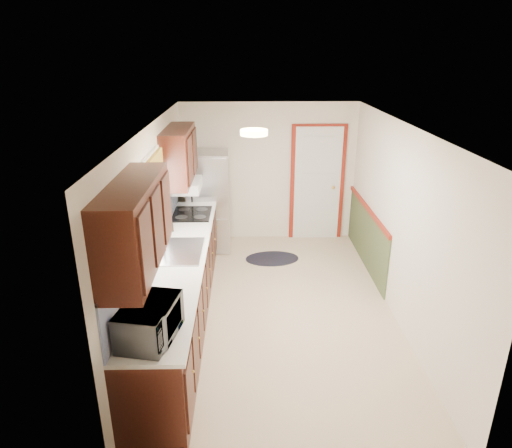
{
  "coord_description": "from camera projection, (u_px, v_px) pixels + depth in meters",
  "views": [
    {
      "loc": [
        -0.39,
        -5.2,
        3.22
      ],
      "look_at": [
        -0.27,
        0.16,
        1.15
      ],
      "focal_mm": 32.0,
      "sensor_mm": 36.0,
      "label": 1
    }
  ],
  "objects": [
    {
      "name": "kitchen_run",
      "position": [
        176.0,
        265.0,
        5.42
      ],
      "size": [
        0.63,
        4.0,
        2.2
      ],
      "color": "#33120B",
      "rests_on": "ground"
    },
    {
      "name": "microwave",
      "position": [
        149.0,
        318.0,
        3.76
      ],
      "size": [
        0.43,
        0.64,
        0.4
      ],
      "primitive_type": "imported",
      "rotation": [
        0.0,
        0.0,
        1.38
      ],
      "color": "white",
      "rests_on": "kitchen_run"
    },
    {
      "name": "ceiling_fixture",
      "position": [
        254.0,
        132.0,
        4.97
      ],
      "size": [
        0.3,
        0.3,
        0.06
      ],
      "primitive_type": "cylinder",
      "color": "#FFD88C",
      "rests_on": "room_shell"
    },
    {
      "name": "back_wall_trim",
      "position": [
        327.0,
        194.0,
        7.78
      ],
      "size": [
        1.12,
        2.3,
        2.08
      ],
      "color": "maroon",
      "rests_on": "ground"
    },
    {
      "name": "cooktop",
      "position": [
        192.0,
        214.0,
        6.68
      ],
      "size": [
        0.55,
        0.66,
        0.02
      ],
      "primitive_type": "cube",
      "color": "black",
      "rests_on": "kitchen_run"
    },
    {
      "name": "refrigerator",
      "position": [
        209.0,
        201.0,
        7.6
      ],
      "size": [
        0.71,
        0.71,
        1.67
      ],
      "rotation": [
        0.0,
        0.0,
        0.03
      ],
      "color": "#B7B7BC",
      "rests_on": "ground"
    },
    {
      "name": "room_shell",
      "position": [
        278.0,
        225.0,
        5.58
      ],
      "size": [
        3.2,
        5.2,
        2.52
      ],
      "color": "beige",
      "rests_on": "ground"
    },
    {
      "name": "rug",
      "position": [
        272.0,
        258.0,
        7.45
      ],
      "size": [
        0.91,
        0.63,
        0.01
      ],
      "primitive_type": "ellipsoid",
      "rotation": [
        0.0,
        0.0,
        0.08
      ],
      "color": "black",
      "rests_on": "ground"
    }
  ]
}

